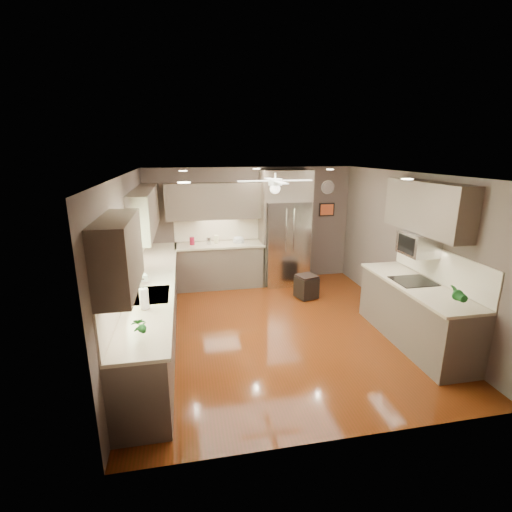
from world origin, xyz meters
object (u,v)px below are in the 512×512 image
object	(u,v)px
canister_b	(209,241)
microwave	(418,244)
potted_plant_left	(138,326)
canister_c	(216,239)
stool	(306,286)
bowl	(239,242)
canister_a	(192,241)
refrigerator	(285,230)
soap_bottle	(143,277)
potted_plant_right	(458,294)
paper_towel	(144,298)

from	to	relation	value
canister_b	microwave	distance (m)	4.07
canister_b	potted_plant_left	xyz separation A→B (m)	(-1.00, -3.92, 0.07)
canister_c	stool	bearing A→B (deg)	-32.84
bowl	canister_a	bearing A→B (deg)	176.82
refrigerator	microwave	distance (m)	3.03
soap_bottle	bowl	size ratio (longest dim) A/B	0.91
canister_a	canister_c	bearing A→B (deg)	4.13
soap_bottle	microwave	size ratio (longest dim) A/B	0.39
soap_bottle	potted_plant_right	bearing A→B (deg)	-22.20
soap_bottle	paper_towel	xyz separation A→B (m)	(0.10, -0.95, 0.03)
soap_bottle	stool	world-z (taller)	soap_bottle
stool	canister_c	bearing A→B (deg)	147.16
canister_b	potted_plant_left	distance (m)	4.05
potted_plant_left	bowl	xyz separation A→B (m)	(1.63, 3.90, -0.11)
canister_c	paper_towel	world-z (taller)	paper_towel
potted_plant_right	bowl	size ratio (longest dim) A/B	1.41
canister_a	stool	xyz separation A→B (m)	(2.17, -1.04, -0.78)
canister_a	bowl	world-z (taller)	canister_a
soap_bottle	canister_b	bearing A→B (deg)	63.31
canister_a	microwave	distance (m)	4.35
canister_a	paper_towel	distance (m)	3.27
potted_plant_left	soap_bottle	bearing A→B (deg)	93.78
potted_plant_right	refrigerator	distance (m)	3.98
potted_plant_left	potted_plant_right	bearing A→B (deg)	1.43
potted_plant_right	stool	xyz separation A→B (m)	(-1.01, 2.82, -0.87)
microwave	stool	distance (m)	2.42
canister_a	microwave	bearing A→B (deg)	-39.92
soap_bottle	refrigerator	distance (m)	3.52
canister_b	canister_c	size ratio (longest dim) A/B	0.96
stool	paper_towel	size ratio (longest dim) A/B	1.66
refrigerator	stool	xyz separation A→B (m)	(0.19, -0.97, -0.95)
soap_bottle	potted_plant_right	distance (m)	4.27
soap_bottle	microwave	bearing A→B (deg)	-7.34
canister_c	microwave	size ratio (longest dim) A/B	0.29
bowl	paper_towel	size ratio (longest dim) A/B	0.84
potted_plant_left	stool	size ratio (longest dim) A/B	0.62
canister_b	bowl	bearing A→B (deg)	-1.95
potted_plant_right	soap_bottle	bearing A→B (deg)	157.80
bowl	paper_towel	bearing A→B (deg)	-117.57
canister_a	microwave	xyz separation A→B (m)	(3.31, -2.77, 0.46)
canister_a	soap_bottle	distance (m)	2.38
stool	potted_plant_right	bearing A→B (deg)	-70.34
bowl	microwave	world-z (taller)	microwave
potted_plant_right	canister_c	bearing A→B (deg)	124.47
stool	paper_towel	bearing A→B (deg)	-142.82
canister_a	paper_towel	world-z (taller)	paper_towel
potted_plant_left	refrigerator	xyz separation A→B (m)	(2.64, 3.89, 0.10)
canister_b	canister_c	bearing A→B (deg)	23.10
microwave	paper_towel	bearing A→B (deg)	-173.94
refrigerator	potted_plant_right	bearing A→B (deg)	-72.53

